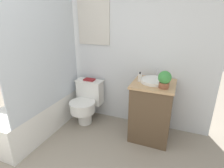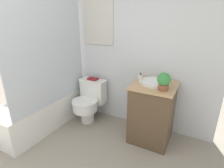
# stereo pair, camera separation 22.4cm
# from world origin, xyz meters

# --- Properties ---
(wall_back) EXTENTS (3.14, 0.07, 2.50)m
(wall_back) POSITION_xyz_m (-0.00, 2.19, 1.26)
(wall_back) COLOR silver
(wall_back) RESTS_ON ground_plane
(shower_area) EXTENTS (0.59, 1.41, 1.98)m
(shower_area) POSITION_xyz_m (-0.76, 1.46, 0.28)
(shower_area) COLOR white
(shower_area) RESTS_ON ground_plane
(toilet) EXTENTS (0.42, 0.54, 0.65)m
(toilet) POSITION_xyz_m (-0.21, 1.90, 0.34)
(toilet) COLOR white
(toilet) RESTS_ON ground_plane
(vanity) EXTENTS (0.53, 0.54, 0.79)m
(vanity) POSITION_xyz_m (0.80, 1.88, 0.40)
(vanity) COLOR brown
(vanity) RESTS_ON ground_plane
(sink) EXTENTS (0.35, 0.39, 0.13)m
(sink) POSITION_xyz_m (0.80, 1.90, 0.81)
(sink) COLOR white
(sink) RESTS_ON vanity
(soap_bottle) EXTENTS (0.05, 0.05, 0.13)m
(soap_bottle) POSITION_xyz_m (0.62, 1.87, 0.84)
(soap_bottle) COLOR silver
(soap_bottle) RESTS_ON vanity
(potted_plant) EXTENTS (0.15, 0.15, 0.20)m
(potted_plant) POSITION_xyz_m (0.93, 1.75, 0.90)
(potted_plant) COLOR brown
(potted_plant) RESTS_ON vanity
(book_on_tank) EXTENTS (0.16, 0.11, 0.02)m
(book_on_tank) POSITION_xyz_m (-0.21, 2.02, 0.66)
(book_on_tank) COLOR maroon
(book_on_tank) RESTS_ON toilet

